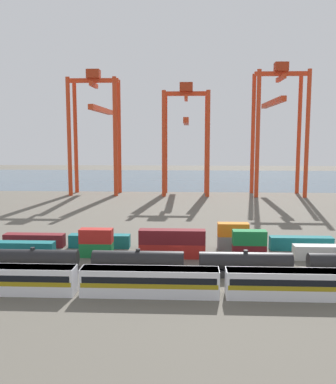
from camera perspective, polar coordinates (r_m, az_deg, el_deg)
ground_plane at (r=119.03m, az=1.66°, el=-3.32°), size 420.00×420.00×0.00m
harbour_water at (r=226.71m, az=2.19°, el=1.78°), size 400.00×110.00×0.01m
passenger_train at (r=61.38m, az=-2.42°, el=-11.59°), size 59.45×3.14×3.90m
freight_tank_row at (r=69.86m, az=3.10°, el=-9.36°), size 65.90×2.78×4.24m
shipping_container_0 at (r=85.55m, az=-18.68°, el=-7.08°), size 12.10×2.44×2.60m
shipping_container_1 at (r=81.55m, az=-9.41°, el=-7.49°), size 6.04×2.44×2.60m
shipping_container_2 at (r=80.92m, az=-9.45°, el=-5.71°), size 6.04×2.44×2.60m
shipping_container_3 at (r=79.83m, az=0.54°, el=-7.72°), size 12.10×2.44×2.60m
shipping_container_4 at (r=79.19m, az=0.55°, el=-5.90°), size 12.10×2.44×2.60m
shipping_container_5 at (r=80.54m, az=10.63°, el=-7.71°), size 6.04×2.44×2.60m
shipping_container_6 at (r=79.90m, az=10.67°, el=-5.91°), size 6.04×2.44×2.60m
shipping_container_7 at (r=83.61m, az=20.25°, el=-7.49°), size 12.10×2.44×2.60m
shipping_container_10 at (r=91.51m, az=-17.19°, el=-6.09°), size 12.10×2.44×2.60m
shipping_container_11 at (r=87.93m, az=-9.00°, el=-6.39°), size 12.10×2.44×2.60m
shipping_container_12 at (r=86.25m, az=-0.30°, el=-6.57°), size 6.04×2.44×2.60m
shipping_container_13 at (r=86.58m, az=8.55°, el=-6.60°), size 6.04×2.44×2.60m
shipping_container_14 at (r=85.99m, az=8.58°, el=-4.92°), size 6.04×2.44×2.60m
shipping_container_15 at (r=88.90m, az=17.12°, el=-6.48°), size 12.10×2.44×2.60m
gantry_crane_west at (r=170.48m, az=-9.43°, el=9.33°), size 18.70×40.37×46.61m
gantry_crane_central at (r=166.74m, az=2.39°, el=8.40°), size 17.54×39.44×41.67m
gantry_crane_east at (r=170.14m, az=14.27°, el=9.73°), size 19.09×41.88×48.63m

